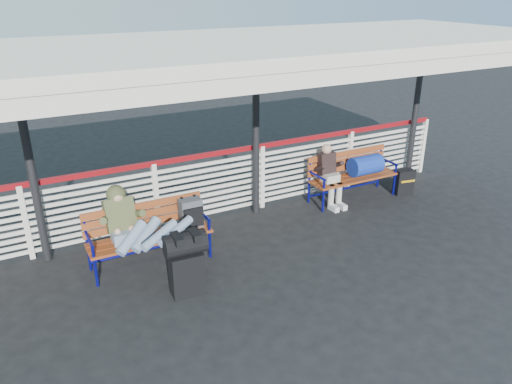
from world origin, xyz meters
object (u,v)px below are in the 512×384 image
traveler_man (144,230)px  suitcase_side (404,182)px  bench_right (359,168)px  companion_person (330,174)px  bench_left (161,224)px  luggage_stack (186,261)px

traveler_man → suitcase_side: 5.42m
bench_right → companion_person: bearing=179.9°
bench_right → traveler_man: traveler_man is taller
bench_left → bench_right: 4.15m
bench_right → suitcase_side: (0.91, -0.30, -0.36)m
traveler_man → luggage_stack: bearing=-63.3°
bench_right → suitcase_side: 1.02m
companion_person → suitcase_side: companion_person is taller
bench_right → suitcase_side: bearing=-18.1°
bench_right → traveler_man: (-4.46, -0.85, 0.13)m
companion_person → suitcase_side: size_ratio=2.27×
traveler_man → companion_person: size_ratio=1.43×
bench_left → companion_person: (3.42, 0.50, 0.00)m
bench_left → suitcase_side: (5.02, 0.20, -0.34)m
bench_left → luggage_stack: bearing=-90.0°
luggage_stack → bench_right: 4.39m
companion_person → bench_right: bearing=-0.1°
luggage_stack → traveler_man: (-0.35, 0.69, 0.24)m
companion_person → suitcase_side: 1.66m
luggage_stack → bench_left: 1.04m
bench_right → companion_person: size_ratio=1.57×
traveler_man → companion_person: traveler_man is taller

